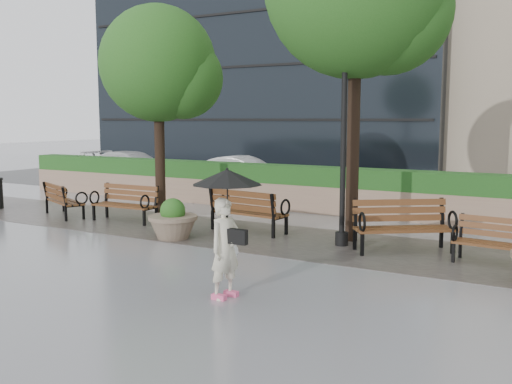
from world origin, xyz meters
The scene contains 15 objects.
ground centered at (0.00, 0.00, 0.00)m, with size 100.00×100.00×0.00m, color gray.
cobble_strip centered at (0.00, 3.00, 0.01)m, with size 28.00×3.20×0.01m, color #383330.
hedge_wall centered at (0.00, 7.00, 0.66)m, with size 24.00×0.80×1.35m.
asphalt_street centered at (0.00, 11.00, 0.00)m, with size 40.00×7.00×0.00m, color black.
bench_0 centered at (-6.32, 2.72, 0.28)m, with size 1.85×1.32×0.93m.
bench_1 centered at (-4.26, 2.94, 0.29)m, with size 1.85×0.78×0.98m.
bench_2 centered at (-0.65, 3.35, 0.31)m, with size 2.02×1.00×1.04m.
bench_3 centered at (3.20, 3.14, 0.32)m, with size 2.08×1.79×1.07m.
bench_4 centered at (5.10, 2.87, 0.27)m, with size 1.72×0.82×0.89m.
planter_left centered at (-1.77, 1.82, 0.37)m, with size 1.13×1.13×0.95m.
lamppost centered at (1.88, 3.06, 2.01)m, with size 0.28×0.28×4.54m.
tree_0 centered at (-3.69, 4.03, 4.13)m, with size 3.28×3.15×5.82m.
car_left centered at (-10.30, 10.09, 0.68)m, with size 1.91×4.70×1.36m, color silver.
car_right centered at (-4.99, 10.44, 0.65)m, with size 1.38×3.96×1.31m, color silver.
pedestrian centered at (1.63, -1.24, 1.21)m, with size 1.09×1.09×1.99m.
Camera 1 is at (6.25, -8.50, 2.77)m, focal length 40.00 mm.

